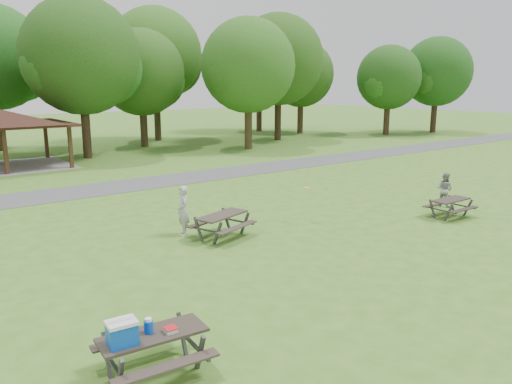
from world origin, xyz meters
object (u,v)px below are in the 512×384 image
object	(u,v)px
frisbee_thrower	(183,211)
picnic_table_middle	(222,220)
frisbee_catcher	(444,189)
picnic_table_near	(144,339)

from	to	relation	value
frisbee_thrower	picnic_table_middle	bearing A→B (deg)	53.63
frisbee_thrower	frisbee_catcher	bearing A→B (deg)	86.41
frisbee_catcher	frisbee_thrower	bearing A→B (deg)	67.80
picnic_table_middle	frisbee_catcher	xyz separation A→B (m)	(10.11, -2.08, 0.12)
frisbee_thrower	frisbee_catcher	world-z (taller)	frisbee_thrower
picnic_table_middle	frisbee_catcher	bearing A→B (deg)	-11.60
picnic_table_near	frisbee_thrower	xyz separation A→B (m)	(4.84, 7.21, 0.11)
frisbee_thrower	frisbee_catcher	size ratio (longest dim) A/B	1.18
picnic_table_near	picnic_table_middle	world-z (taller)	picnic_table_near
picnic_table_middle	frisbee_thrower	size ratio (longest dim) A/B	1.34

